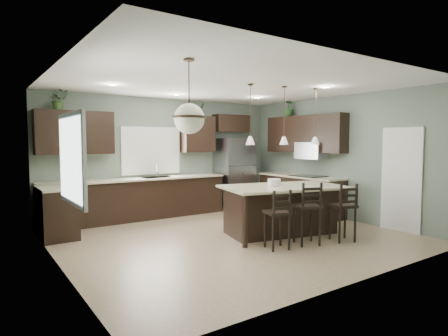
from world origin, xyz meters
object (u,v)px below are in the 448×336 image
Objects in this scene: serving_dish at (274,183)px; bar_stool_center at (307,213)px; plant_back_left at (59,100)px; kitchen_island at (283,210)px; bar_stool_left at (277,219)px; bar_stool_right at (343,212)px; refrigerator at (234,173)px.

serving_dish is 0.22× the size of bar_stool_center.
plant_back_left reaches higher than serving_dish.
kitchen_island is 1.04m from bar_stool_left.
bar_stool_left is (-0.79, -0.69, 0.04)m from kitchen_island.
plant_back_left is at bearing 140.13° from bar_stool_left.
serving_dish is at bearing 65.85° from bar_stool_left.
bar_stool_center is (0.01, -0.82, -0.45)m from serving_dish.
bar_stool_center reaches higher than bar_stool_left.
bar_stool_center is at bearing -89.15° from serving_dish.
bar_stool_center is at bearing -49.59° from plant_back_left.
bar_stool_center reaches higher than serving_dish.
kitchen_island is 1.10m from bar_stool_right.
refrigerator is 3.80m from bar_stool_right.
bar_stool_center is (-0.18, -0.77, 0.08)m from kitchen_island.
bar_stool_left is (-1.67, -3.47, -0.43)m from refrigerator.
serving_dish is 0.94m from bar_stool_center.
plant_back_left is at bearing 151.65° from kitchen_island.
bar_stool_right is (0.70, -1.02, -0.48)m from serving_dish.
plant_back_left is at bearing 153.61° from bar_stool_right.
bar_stool_right reaches higher than kitchen_island.
refrigerator is 1.71× the size of bar_stool_center.
serving_dish is 1.06m from bar_stool_left.
serving_dish is 0.24× the size of bar_stool_left.
serving_dish is at bearing 180.00° from kitchen_island.
refrigerator reaches higher than serving_dish.
kitchen_island is 2.28× the size of bar_stool_left.
plant_back_left is at bearing 137.37° from serving_dish.
kitchen_island is 2.09× the size of bar_stool_center.
bar_stool_left is at bearing -166.62° from bar_stool_center.
bar_stool_left is 0.61m from bar_stool_center.
bar_stool_center is at bearing -106.62° from refrigerator.
kitchen_island is 9.44× the size of serving_dish.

